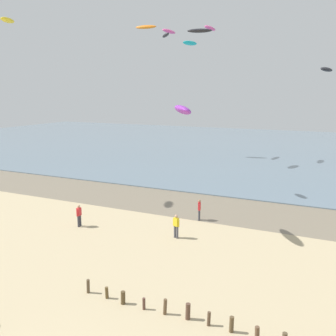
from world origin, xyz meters
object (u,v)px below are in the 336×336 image
kite_aloft_0 (190,43)px  kite_aloft_13 (166,35)px  kite_aloft_8 (146,27)px  kite_aloft_12 (327,69)px  kite_aloft_4 (200,31)px  person_right_flank (79,215)px  kite_aloft_7 (169,31)px  kite_aloft_9 (210,28)px  kite_aloft_1 (183,110)px  person_left_flank (176,225)px  person_mid_beach (199,209)px  kite_aloft_11 (7,20)px

kite_aloft_0 → kite_aloft_13: bearing=25.6°
kite_aloft_8 → kite_aloft_12: bearing=155.8°
kite_aloft_0 → kite_aloft_4: kite_aloft_0 is taller
person_right_flank → kite_aloft_8: 37.61m
kite_aloft_7 → kite_aloft_0: bearing=-126.0°
kite_aloft_8 → kite_aloft_9: kite_aloft_8 is taller
person_right_flank → kite_aloft_13: 18.60m
kite_aloft_4 → kite_aloft_12: 18.74m
kite_aloft_1 → kite_aloft_8: bearing=-0.7°
kite_aloft_8 → person_left_flank: bearing=113.1°
person_left_flank → kite_aloft_13: kite_aloft_13 is taller
kite_aloft_4 → person_left_flank: bearing=-99.6°
person_right_flank → kite_aloft_4: size_ratio=0.89×
kite_aloft_0 → kite_aloft_9: bearing=-178.3°
person_mid_beach → kite_aloft_0: kite_aloft_0 is taller
kite_aloft_12 → kite_aloft_8: bearing=90.2°
person_right_flank → kite_aloft_13: bearing=81.1°
kite_aloft_12 → kite_aloft_7: bearing=85.9°
kite_aloft_1 → kite_aloft_12: kite_aloft_12 is taller
person_right_flank → kite_aloft_4: 16.92m
kite_aloft_4 → kite_aloft_8: size_ratio=0.58×
person_left_flank → kite_aloft_13: bearing=118.6°
person_mid_beach → kite_aloft_8: (-18.34, 25.62, 18.81)m
kite_aloft_1 → kite_aloft_8: size_ratio=1.00×
person_mid_beach → kite_aloft_0: bearing=113.9°
person_mid_beach → kite_aloft_9: bearing=107.7°
person_mid_beach → kite_aloft_7: (-14.92, 26.52, 18.09)m
kite_aloft_11 → kite_aloft_13: kite_aloft_11 is taller
kite_aloft_1 → kite_aloft_8: 35.65m
kite_aloft_12 → kite_aloft_4: bearing=168.7°
kite_aloft_9 → person_right_flank: bearing=4.9°
kite_aloft_11 → kite_aloft_1: bearing=-116.8°
kite_aloft_1 → kite_aloft_7: kite_aloft_7 is taller
kite_aloft_4 → kite_aloft_7: kite_aloft_7 is taller
kite_aloft_4 → kite_aloft_13: size_ratio=1.03×
kite_aloft_7 → kite_aloft_11: (-2.60, -28.05, -2.77)m
person_left_flank → person_right_flank: 7.69m
kite_aloft_12 → kite_aloft_0: bearing=96.0°
person_left_flank → kite_aloft_1: (-0.04, 1.12, 7.97)m
kite_aloft_8 → person_mid_beach: bearing=117.3°
kite_aloft_1 → kite_aloft_4: 7.56m
kite_aloft_13 → kite_aloft_1: bearing=-4.6°
kite_aloft_0 → kite_aloft_4: (8.60, -19.57, -1.72)m
kite_aloft_11 → kite_aloft_12: size_ratio=0.78×
kite_aloft_1 → kite_aloft_11: bearing=51.8°
person_right_flank → kite_aloft_13: (1.82, 11.62, 14.41)m
kite_aloft_11 → person_left_flank: bearing=-120.4°
person_mid_beach → person_right_flank: same height
kite_aloft_7 → kite_aloft_12: 24.99m
kite_aloft_9 → kite_aloft_11: size_ratio=1.53×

